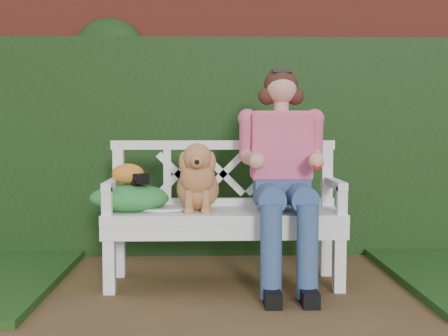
{
  "coord_description": "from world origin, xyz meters",
  "views": [
    {
      "loc": [
        -0.14,
        -3.04,
        1.02
      ],
      "look_at": [
        -0.03,
        0.75,
        0.75
      ],
      "focal_mm": 48.0,
      "sensor_mm": 36.0,
      "label": 1
    }
  ],
  "objects": [
    {
      "name": "ground",
      "position": [
        0.0,
        0.0,
        0.0
      ],
      "size": [
        60.0,
        60.0,
        0.0
      ],
      "primitive_type": "plane",
      "color": "#4D3721"
    },
    {
      "name": "brick_wall",
      "position": [
        0.0,
        1.9,
        1.1
      ],
      "size": [
        10.0,
        0.3,
        2.2
      ],
      "primitive_type": "cube",
      "color": "maroon",
      "rests_on": "ground"
    },
    {
      "name": "ivy_hedge",
      "position": [
        0.0,
        1.68,
        0.85
      ],
      "size": [
        10.0,
        0.18,
        1.7
      ],
      "primitive_type": "cube",
      "color": "#1E4115",
      "rests_on": "ground"
    },
    {
      "name": "garden_bench",
      "position": [
        -0.03,
        0.75,
        0.24
      ],
      "size": [
        1.61,
        0.7,
        0.48
      ],
      "primitive_type": null,
      "rotation": [
        0.0,
        0.0,
        0.06
      ],
      "color": "white",
      "rests_on": "ground"
    },
    {
      "name": "seated_woman",
      "position": [
        0.33,
        0.73,
        0.68
      ],
      "size": [
        0.65,
        0.82,
        1.36
      ],
      "primitive_type": null,
      "rotation": [
        0.0,
        0.0,
        0.1
      ],
      "color": "#C73637",
      "rests_on": "ground"
    },
    {
      "name": "dog",
      "position": [
        -0.2,
        0.73,
        0.7
      ],
      "size": [
        0.34,
        0.43,
        0.44
      ],
      "primitive_type": null,
      "rotation": [
        0.0,
        0.0,
        -0.13
      ],
      "color": "#A95F2A",
      "rests_on": "garden_bench"
    },
    {
      "name": "tennis_racket",
      "position": [
        -0.45,
        0.73,
        0.49
      ],
      "size": [
        0.62,
        0.4,
        0.03
      ],
      "primitive_type": null,
      "rotation": [
        0.0,
        0.0,
        -0.3
      ],
      "color": "silver",
      "rests_on": "garden_bench"
    },
    {
      "name": "green_bag",
      "position": [
        -0.64,
        0.74,
        0.57
      ],
      "size": [
        0.58,
        0.5,
        0.17
      ],
      "primitive_type": null,
      "rotation": [
        0.0,
        0.0,
        0.26
      ],
      "color": "#277B1F",
      "rests_on": "garden_bench"
    },
    {
      "name": "camera_item",
      "position": [
        -0.56,
        0.72,
        0.69
      ],
      "size": [
        0.13,
        0.11,
        0.07
      ],
      "primitive_type": "cube",
      "rotation": [
        0.0,
        0.0,
        0.36
      ],
      "color": "black",
      "rests_on": "green_bag"
    },
    {
      "name": "baseball_glove",
      "position": [
        -0.64,
        0.75,
        0.72
      ],
      "size": [
        0.23,
        0.18,
        0.13
      ],
      "primitive_type": "ellipsoid",
      "rotation": [
        0.0,
        0.0,
        -0.16
      ],
      "color": "orange",
      "rests_on": "green_bag"
    }
  ]
}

